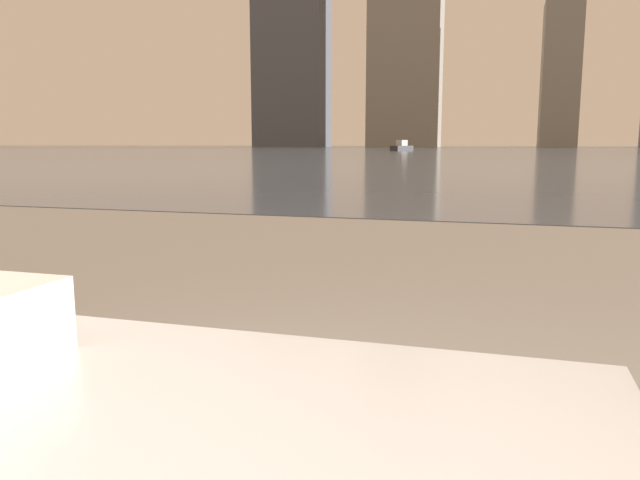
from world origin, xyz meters
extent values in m
cube|color=slate|center=(0.00, 62.00, 0.01)|extent=(180.00, 110.00, 0.01)
cube|color=#2D2D33|center=(-9.80, 64.68, 0.26)|extent=(2.11, 3.04, 0.51)
cube|color=silver|center=(-9.80, 64.68, 0.80)|extent=(1.11, 1.28, 0.58)
cube|color=#4C515B|center=(-40.29, 118.00, 18.95)|extent=(13.69, 8.64, 37.91)
cube|color=gray|center=(8.78, 118.00, 12.28)|extent=(6.13, 9.50, 24.57)
camera|label=1|loc=(0.74, 0.01, 0.88)|focal=35.00mm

